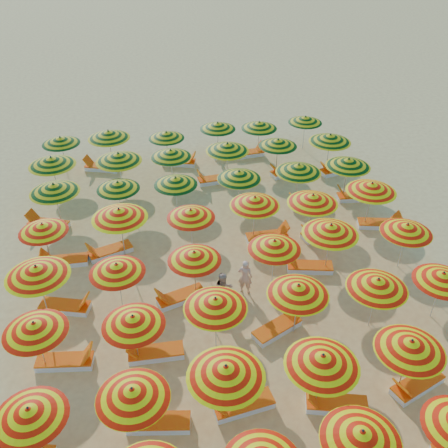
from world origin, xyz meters
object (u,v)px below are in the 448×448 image
(umbrella_35, at_px, (348,163))
(umbrella_22, at_px, (331,229))
(umbrella_31, at_px, (118,185))
(lounger_17, at_px, (109,251))
(lounger_25, at_px, (286,172))
(lounger_11, at_px, (155,353))
(lounger_16, at_px, (64,261))
(umbrella_9, at_px, (322,360))
(lounger_7, at_px, (335,404))
(umbrella_44, at_px, (166,135))
(beachgoer_b, at_px, (224,291))
(umbrella_26, at_px, (191,214))
(umbrella_43, at_px, (109,134))
(lounger_8, at_px, (416,385))
(umbrella_25, at_px, (119,214))
(umbrella_30, at_px, (54,188))
(umbrella_47, at_px, (305,119))
(lounger_24, at_px, (215,180))
(lounger_26, at_px, (336,170))
(umbrella_37, at_px, (118,157))
(umbrella_13, at_px, (133,320))
(umbrella_18, at_px, (37,271))
(lounger_5, at_px, (157,422))
(umbrella_33, at_px, (239,175))
(umbrella_45, at_px, (218,126))
(umbrella_16, at_px, (378,284))
(umbrella_15, at_px, (298,290))
(lounger_14, at_px, (180,297))
(umbrella_46, at_px, (259,125))
(lounger_21, at_px, (48,224))
(umbrella_23, at_px, (407,228))
(lounger_10, at_px, (66,361))
(lounger_13, at_px, (66,306))
(lounger_22, at_px, (307,203))
(lounger_28, at_px, (180,162))
(umbrella_12, at_px, (35,327))
(umbrella_21, at_px, (274,245))
(umbrella_32, at_px, (176,181))
(umbrella_7, at_px, (132,393))
(lounger_20, at_px, (379,224))
(umbrella_17, at_px, (443,277))
(umbrella_40, at_px, (278,143))
(umbrella_14, at_px, (215,303))
(lounger_29, at_px, (227,153))
(lounger_15, at_px, (309,267))
(umbrella_3, at_px, (362,436))
(lounger_23, at_px, (355,197))
(umbrella_24, at_px, (43,228))
(lounger_18, at_px, (268,236))
(umbrella_29, at_px, (372,187))
(umbrella_10, at_px, (411,346))
(umbrella_36, at_px, (52,161))
(umbrella_20, at_px, (194,256))

(umbrella_35, bearing_deg, umbrella_22, -119.90)
(umbrella_31, bearing_deg, lounger_17, -103.61)
(umbrella_35, relative_size, lounger_25, 1.19)
(lounger_11, bearing_deg, lounger_16, -57.85)
(umbrella_9, bearing_deg, lounger_7, -19.99)
(umbrella_44, xyz_separation_m, beachgoer_b, (0.69, -10.89, -0.95))
(umbrella_26, height_order, umbrella_43, umbrella_43)
(lounger_8, bearing_deg, umbrella_25, -64.50)
(umbrella_30, relative_size, umbrella_47, 0.97)
(lounger_24, height_order, lounger_26, same)
(beachgoer_b, bearing_deg, umbrella_37, 88.07)
(umbrella_13, distance_m, umbrella_18, 3.90)
(lounger_5, bearing_deg, lounger_26, -118.61)
(umbrella_33, xyz_separation_m, umbrella_45, (0.13, 5.42, -0.05))
(umbrella_16, relative_size, lounger_25, 1.39)
(umbrella_15, height_order, lounger_14, umbrella_15)
(umbrella_33, bearing_deg, umbrella_37, 154.24)
(umbrella_13, bearing_deg, lounger_14, 56.53)
(umbrella_46, height_order, lounger_21, umbrella_46)
(umbrella_23, height_order, lounger_7, umbrella_23)
(lounger_25, bearing_deg, lounger_10, 30.39)
(umbrella_44, height_order, lounger_10, umbrella_44)
(umbrella_15, height_order, lounger_13, umbrella_15)
(lounger_22, relative_size, lounger_28, 0.97)
(lounger_14, bearing_deg, umbrella_12, 9.86)
(umbrella_21, bearing_deg, umbrella_32, 118.39)
(lounger_25, bearing_deg, lounger_7, 63.71)
(umbrella_7, height_order, umbrella_22, umbrella_22)
(lounger_8, relative_size, lounger_20, 1.00)
(umbrella_17, distance_m, umbrella_46, 13.13)
(umbrella_37, relative_size, lounger_16, 1.27)
(umbrella_31, xyz_separation_m, lounger_10, (-1.97, -7.75, -1.54))
(lounger_16, bearing_deg, umbrella_12, 89.06)
(umbrella_12, relative_size, umbrella_40, 0.98)
(umbrella_7, relative_size, umbrella_23, 0.95)
(umbrella_14, distance_m, umbrella_47, 14.97)
(umbrella_30, relative_size, lounger_22, 1.24)
(umbrella_31, distance_m, lounger_29, 7.80)
(lounger_15, xyz_separation_m, lounger_26, (3.96, 7.00, 0.00))
(lounger_28, bearing_deg, umbrella_15, -63.52)
(umbrella_3, relative_size, umbrella_13, 0.91)
(umbrella_31, distance_m, lounger_23, 10.76)
(umbrella_9, distance_m, umbrella_24, 11.20)
(umbrella_21, relative_size, lounger_18, 1.39)
(umbrella_31, bearing_deg, lounger_29, 40.99)
(umbrella_29, bearing_deg, umbrella_32, 162.22)
(umbrella_21, distance_m, umbrella_43, 11.52)
(umbrella_18, xyz_separation_m, lounger_24, (7.25, 7.80, -1.79))
(umbrella_10, relative_size, umbrella_36, 0.86)
(umbrella_20, distance_m, lounger_13, 4.76)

